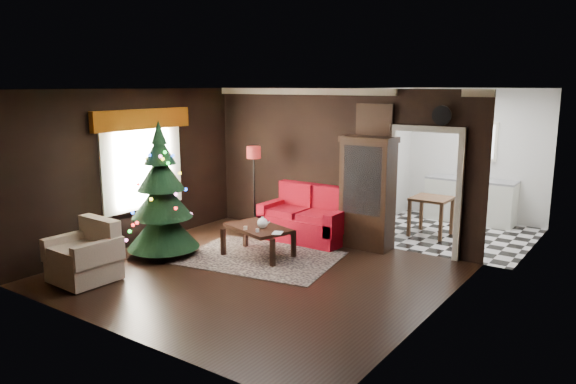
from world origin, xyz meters
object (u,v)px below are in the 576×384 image
Objects in this scene: loveseat at (306,214)px; coffee_table at (258,241)px; teapot at (262,223)px; wall_clock at (442,115)px; curio_cabinet at (367,195)px; armchair at (83,251)px; floor_lamp at (254,191)px; christmas_tree at (162,195)px; kitchen_table at (431,216)px.

loveseat is 1.33m from coffee_table.
wall_clock is (2.33, 1.75, 1.76)m from teapot.
curio_cabinet is 1.96m from teapot.
coffee_table is (1.38, 2.41, -0.19)m from armchair.
floor_lamp is 1.64m from coffee_table.
christmas_tree is 3.09× the size of kitchen_table.
christmas_tree reaches higher than coffee_table.
coffee_table is (1.01, -1.17, -0.56)m from floor_lamp.
loveseat is 1.35m from teapot.
coffee_table is (1.38, 0.86, -0.78)m from christmas_tree.
loveseat is at bearing -169.17° from curio_cabinet.
teapot is at bearing -89.18° from loveseat.
armchair reaches higher than kitchen_table.
teapot is at bearing 59.88° from armchair.
wall_clock reaches higher than loveseat.
curio_cabinet is 3.55m from christmas_tree.
kitchen_table is at bearing 42.51° from loveseat.
teapot is at bearing -46.86° from floor_lamp.
loveseat reaches higher than teapot.
floor_lamp is at bearing -171.24° from wall_clock.
christmas_tree reaches higher than teapot.
kitchen_table is at bearing 49.18° from christmas_tree.
curio_cabinet is 1.67× the size of coffee_table.
floor_lamp is 1.67m from teapot.
curio_cabinet is 2.16× the size of armchair.
christmas_tree is 1.77m from teapot.
christmas_tree is at bearing 92.46° from armchair.
christmas_tree reaches higher than floor_lamp.
loveseat is 8.44× the size of teapot.
armchair reaches higher than teapot.
floor_lamp is at bearing -171.11° from curio_cabinet.
christmas_tree reaches higher than loveseat.
loveseat is at bearing 55.38° from christmas_tree.
loveseat is 4.00m from armchair.
curio_cabinet is 4.76m from armchair.
loveseat is at bearing 6.86° from floor_lamp.
coffee_table is at bearing 161.15° from teapot.
loveseat reaches higher than coffee_table.
floor_lamp is (-1.12, -0.13, 0.33)m from loveseat.
coffee_table is at bearing -122.90° from kitchen_table.
christmas_tree is at bearing -146.33° from wall_clock.
floor_lamp is at bearing 133.14° from teapot.
curio_cabinet reaches higher than floor_lamp.
floor_lamp reaches higher than coffee_table.
curio_cabinet is at bearing -114.44° from kitchen_table.
kitchen_table is at bearing 113.75° from wall_clock.
christmas_tree is at bearing -130.82° from kitchen_table.
floor_lamp is 2.07m from christmas_tree.
loveseat is 0.73× the size of christmas_tree.
christmas_tree is at bearing -148.20° from coffee_table.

